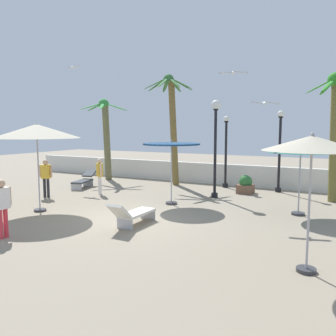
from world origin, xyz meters
TOP-DOWN VIEW (x-y plane):
  - ground_plane at (0.00, 0.00)m, footprint 56.00×56.00m
  - boundary_wall at (0.00, 8.23)m, footprint 25.20×0.30m
  - patio_umbrella_0 at (0.28, 2.65)m, footprint 2.23×2.23m
  - patio_umbrella_1 at (4.97, 3.21)m, footprint 2.17×2.17m
  - patio_umbrella_2 at (-3.34, -0.69)m, footprint 3.02×3.02m
  - patio_umbrella_3 at (5.86, -1.84)m, footprint 2.00×2.00m
  - palm_tree_0 at (-6.20, 6.78)m, footprint 2.89×2.57m
  - palm_tree_1 at (5.80, 6.19)m, footprint 2.17×2.03m
  - palm_tree_2 at (-1.96, 6.94)m, footprint 2.66×2.66m
  - lamp_post_0 at (0.84, 7.43)m, footprint 0.29×0.29m
  - lamp_post_1 at (1.31, 4.71)m, footprint 0.40×0.40m
  - lamp_post_2 at (3.47, 7.37)m, footprint 0.30×0.30m
  - lounge_chair_0 at (-5.42, 3.99)m, footprint 1.04×1.92m
  - lounge_chair_2 at (0.68, -0.68)m, footprint 0.56×1.89m
  - guest_1 at (-1.74, -3.37)m, footprint 0.26×0.56m
  - guest_2 at (-5.16, 1.28)m, footprint 0.51×0.37m
  - guest_3 at (-3.56, 2.95)m, footprint 0.46×0.41m
  - seagull_0 at (2.57, 3.09)m, footprint 1.07×0.40m
  - seagull_1 at (-7.14, 5.27)m, footprint 0.91×0.38m
  - seagull_2 at (3.60, 3.56)m, footprint 1.02×0.58m
  - planter at (2.20, 6.33)m, footprint 0.70×0.70m

SIDE VIEW (x-z plane):
  - ground_plane at x=0.00m, z-range 0.00..0.00m
  - planter at x=2.20m, z-range -0.04..0.81m
  - lounge_chair_2 at x=0.68m, z-range -0.03..0.81m
  - lounge_chair_0 at x=-5.42m, z-range 0.00..0.81m
  - boundary_wall at x=0.00m, z-range 0.00..1.10m
  - guest_1 at x=-1.74m, z-range 0.17..1.79m
  - guest_3 at x=-3.56m, z-range 0.17..1.80m
  - guest_2 at x=-5.16m, z-range 0.17..1.81m
  - lamp_post_0 at x=0.84m, z-range 0.10..3.70m
  - lamp_post_2 at x=3.47m, z-range 0.18..3.97m
  - patio_umbrella_0 at x=0.28m, z-range 0.97..3.51m
  - patio_umbrella_1 at x=4.97m, z-range 1.03..3.60m
  - patio_umbrella_3 at x=5.86m, z-range 1.21..4.12m
  - lamp_post_1 at x=1.31m, z-range 0.62..4.79m
  - patio_umbrella_2 at x=-3.34m, z-range 1.29..4.47m
  - palm_tree_0 at x=-6.20m, z-range 0.58..5.25m
  - palm_tree_1 at x=5.80m, z-range 0.57..5.77m
  - palm_tree_2 at x=-1.96m, z-range 0.70..6.49m
  - seagull_2 at x=3.60m, z-range 3.82..3.97m
  - seagull_0 at x=2.57m, z-range 4.91..5.05m
  - seagull_1 at x=-7.14m, z-range 6.20..6.34m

